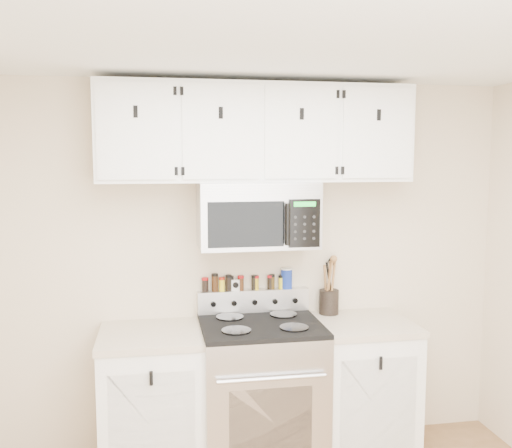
{
  "coord_description": "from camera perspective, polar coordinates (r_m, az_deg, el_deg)",
  "views": [
    {
      "loc": [
        -0.65,
        -2.04,
        1.99
      ],
      "look_at": [
        -0.03,
        1.45,
        1.58
      ],
      "focal_mm": 40.0,
      "sensor_mm": 36.0,
      "label": 1
    }
  ],
  "objects": [
    {
      "name": "back_wall",
      "position": [
        3.91,
        -0.35,
        -4.33
      ],
      "size": [
        3.5,
        0.01,
        2.5
      ],
      "primitive_type": "cube",
      "color": "beige",
      "rests_on": "floor"
    },
    {
      "name": "ceiling",
      "position": [
        2.2,
        7.82,
        19.79
      ],
      "size": [
        3.5,
        3.5,
        0.01
      ],
      "primitive_type": "cube",
      "color": "white",
      "rests_on": "back_wall"
    },
    {
      "name": "range",
      "position": [
        3.83,
        0.49,
        -16.51
      ],
      "size": [
        0.76,
        0.65,
        1.1
      ],
      "color": "#B7B7BA",
      "rests_on": "floor"
    },
    {
      "name": "base_cabinet_left",
      "position": [
        3.81,
        -10.32,
        -17.19
      ],
      "size": [
        0.64,
        0.62,
        0.92
      ],
      "color": "white",
      "rests_on": "floor"
    },
    {
      "name": "base_cabinet_right",
      "position": [
        4.04,
        10.48,
        -15.79
      ],
      "size": [
        0.64,
        0.62,
        0.92
      ],
      "color": "white",
      "rests_on": "floor"
    },
    {
      "name": "microwave",
      "position": [
        3.67,
        0.15,
        0.94
      ],
      "size": [
        0.76,
        0.44,
        0.42
      ],
      "color": "#9E9EA3",
      "rests_on": "back_wall"
    },
    {
      "name": "upper_cabinets",
      "position": [
        3.68,
        0.08,
        9.07
      ],
      "size": [
        2.0,
        0.35,
        0.62
      ],
      "color": "white",
      "rests_on": "back_wall"
    },
    {
      "name": "utensil_crock",
      "position": [
        4.0,
        7.31,
        -7.53
      ],
      "size": [
        0.13,
        0.13,
        0.39
      ],
      "color": "black",
      "rests_on": "base_cabinet_right"
    },
    {
      "name": "kitchen_timer",
      "position": [
        3.88,
        -2.09,
        -6.1
      ],
      "size": [
        0.08,
        0.07,
        0.08
      ],
      "primitive_type": "cube",
      "rotation": [
        0.0,
        0.0,
        -0.31
      ],
      "color": "white",
      "rests_on": "range"
    },
    {
      "name": "salt_canister",
      "position": [
        3.94,
        3.08,
        -5.44
      ],
      "size": [
        0.08,
        0.08,
        0.14
      ],
      "color": "#162F9A",
      "rests_on": "range"
    },
    {
      "name": "spice_jar_0",
      "position": [
        3.86,
        -5.11,
        -6.05
      ],
      "size": [
        0.05,
        0.05,
        0.1
      ],
      "color": "black",
      "rests_on": "range"
    },
    {
      "name": "spice_jar_1",
      "position": [
        3.86,
        -4.13,
        -5.84
      ],
      "size": [
        0.04,
        0.04,
        0.12
      ],
      "color": "#381F0D",
      "rests_on": "range"
    },
    {
      "name": "spice_jar_2",
      "position": [
        3.87,
        -3.43,
        -6.02
      ],
      "size": [
        0.04,
        0.04,
        0.09
      ],
      "color": "yellow",
      "rests_on": "range"
    },
    {
      "name": "spice_jar_3",
      "position": [
        3.87,
        -2.75,
        -5.89
      ],
      "size": [
        0.04,
        0.04,
        0.11
      ],
      "color": "black",
      "rests_on": "range"
    },
    {
      "name": "spice_jar_4",
      "position": [
        3.87,
        -2.55,
        -5.94
      ],
      "size": [
        0.04,
        0.04,
        0.1
      ],
      "color": "black",
      "rests_on": "range"
    },
    {
      "name": "spice_jar_5",
      "position": [
        3.88,
        -1.54,
        -5.91
      ],
      "size": [
        0.04,
        0.04,
        0.1
      ],
      "color": "#41230F",
      "rests_on": "range"
    },
    {
      "name": "spice_jar_6",
      "position": [
        3.9,
        -0.16,
        -5.86
      ],
      "size": [
        0.04,
        0.04,
        0.1
      ],
      "color": "black",
      "rests_on": "range"
    },
    {
      "name": "spice_jar_7",
      "position": [
        3.9,
        -0.02,
        -5.88
      ],
      "size": [
        0.04,
        0.04,
        0.1
      ],
      "color": "gold",
      "rests_on": "range"
    },
    {
      "name": "spice_jar_8",
      "position": [
        3.92,
        1.43,
        -5.82
      ],
      "size": [
        0.04,
        0.04,
        0.1
      ],
      "color": "black",
      "rests_on": "range"
    },
    {
      "name": "spice_jar_9",
      "position": [
        3.92,
        1.59,
        -5.78
      ],
      "size": [
        0.04,
        0.04,
        0.1
      ],
      "color": "#3F2E0F",
      "rests_on": "range"
    },
    {
      "name": "spice_jar_10",
      "position": [
        3.93,
        2.54,
        -5.8
      ],
      "size": [
        0.04,
        0.04,
        0.09
      ],
      "color": "yellow",
      "rests_on": "range"
    }
  ]
}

